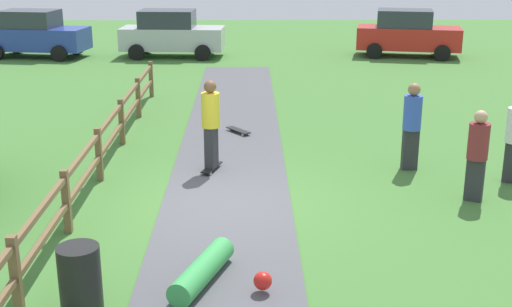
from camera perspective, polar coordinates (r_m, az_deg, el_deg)
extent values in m
plane|color=#427533|center=(12.67, -2.49, -4.18)|extent=(60.00, 60.00, 0.00)
cube|color=#515156|center=(12.67, -2.49, -4.14)|extent=(2.40, 28.00, 0.02)
cube|color=brown|center=(9.42, -19.51, -9.60)|extent=(0.12, 0.12, 1.10)
cube|color=brown|center=(11.67, -15.62, -3.91)|extent=(0.12, 0.12, 1.10)
cube|color=brown|center=(14.02, -13.04, -0.09)|extent=(0.12, 0.12, 1.10)
cube|color=brown|center=(16.44, -11.21, 2.63)|extent=(0.12, 0.12, 1.10)
cube|color=brown|center=(18.90, -9.85, 4.64)|extent=(0.12, 0.12, 1.10)
cube|color=brown|center=(21.39, -8.79, 6.18)|extent=(0.12, 0.12, 1.10)
cube|color=brown|center=(12.85, -14.19, -2.04)|extent=(0.08, 18.00, 0.09)
cube|color=brown|center=(12.71, -14.34, -0.12)|extent=(0.08, 18.00, 0.09)
cylinder|color=black|center=(9.32, -14.54, -10.10)|extent=(0.56, 0.56, 0.90)
cube|color=black|center=(14.37, -3.73, -1.15)|extent=(0.43, 0.82, 0.02)
cylinder|color=silver|center=(14.65, -3.62, -0.95)|extent=(0.05, 0.07, 0.06)
cylinder|color=silver|center=(14.60, -3.07, -1.00)|extent=(0.05, 0.07, 0.06)
cylinder|color=silver|center=(14.16, -4.41, -1.63)|extent=(0.05, 0.07, 0.06)
cylinder|color=silver|center=(14.11, -3.84, -1.69)|extent=(0.05, 0.07, 0.06)
cube|color=#2D2D33|center=(14.23, -3.77, 0.55)|extent=(0.29, 0.37, 0.87)
cylinder|color=yellow|center=(14.02, -3.83, 3.65)|extent=(0.48, 0.48, 0.72)
sphere|color=brown|center=(13.91, -3.87, 5.62)|extent=(0.26, 0.26, 0.26)
cylinder|color=green|center=(9.80, -4.53, -9.76)|extent=(0.88, 1.60, 0.36)
sphere|color=red|center=(9.51, 0.57, -10.62)|extent=(0.26, 0.26, 0.26)
cube|color=black|center=(17.14, -1.48, 1.98)|extent=(0.64, 0.76, 0.02)
cylinder|color=silver|center=(16.97, -0.72, 1.68)|extent=(0.06, 0.07, 0.06)
cylinder|color=silver|center=(16.89, -1.13, 1.60)|extent=(0.06, 0.07, 0.06)
cylinder|color=silver|center=(17.41, -1.83, 2.08)|extent=(0.06, 0.07, 0.06)
cylinder|color=silver|center=(17.32, -2.23, 2.00)|extent=(0.06, 0.07, 0.06)
cube|color=#2D2D33|center=(13.31, 17.86, -2.10)|extent=(0.38, 0.33, 0.81)
cylinder|color=maroon|center=(13.09, 18.16, 0.98)|extent=(0.52, 0.52, 0.68)
sphere|color=tan|center=(12.97, 18.35, 2.93)|extent=(0.24, 0.24, 0.24)
cube|color=#2D2D33|center=(14.55, 20.67, -0.69)|extent=(0.37, 0.31, 0.84)
cube|color=#2D2D33|center=(14.74, 12.79, 0.34)|extent=(0.33, 0.21, 0.87)
cylinder|color=blue|center=(14.53, 13.00, 3.35)|extent=(0.39, 0.39, 0.73)
sphere|color=#9E704C|center=(14.42, 13.13, 5.26)|extent=(0.26, 0.26, 0.26)
cube|color=red|center=(29.33, 12.66, 9.44)|extent=(4.46, 2.52, 0.90)
cube|color=#2D333D|center=(29.22, 12.37, 11.02)|extent=(2.47, 1.98, 0.70)
cylinder|color=black|center=(30.32, 15.15, 8.66)|extent=(0.68, 0.37, 0.64)
cylinder|color=black|center=(28.59, 15.36, 8.13)|extent=(0.68, 0.37, 0.64)
cylinder|color=black|center=(30.26, 9.99, 8.97)|extent=(0.68, 0.37, 0.64)
cylinder|color=black|center=(28.52, 9.90, 8.47)|extent=(0.68, 0.37, 0.64)
cube|color=#B7B7BC|center=(28.73, -7.00, 9.57)|extent=(4.30, 1.96, 0.90)
cube|color=#2D333D|center=(28.67, -7.46, 11.15)|extent=(2.30, 1.70, 0.70)
cylinder|color=black|center=(29.46, -4.05, 8.97)|extent=(0.65, 0.28, 0.64)
cylinder|color=black|center=(27.73, -4.49, 8.42)|extent=(0.65, 0.28, 0.64)
cylinder|color=black|center=(29.90, -9.26, 8.91)|extent=(0.65, 0.28, 0.64)
cylinder|color=black|center=(28.21, -10.00, 8.37)|extent=(0.65, 0.28, 0.64)
cube|color=#283D99|center=(29.87, -17.96, 9.16)|extent=(4.41, 2.34, 0.90)
cube|color=#2D333D|center=(29.87, -18.45, 10.67)|extent=(2.42, 1.88, 0.70)
cylinder|color=black|center=(30.17, -14.82, 8.64)|extent=(0.67, 0.34, 0.64)
cylinder|color=black|center=(28.58, -16.18, 8.06)|extent=(0.67, 0.34, 0.64)
cylinder|color=black|center=(31.32, -19.43, 8.54)|extent=(0.67, 0.34, 0.64)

